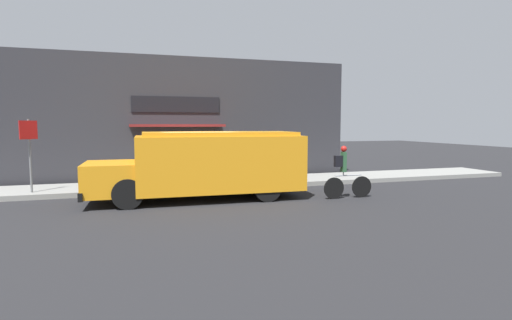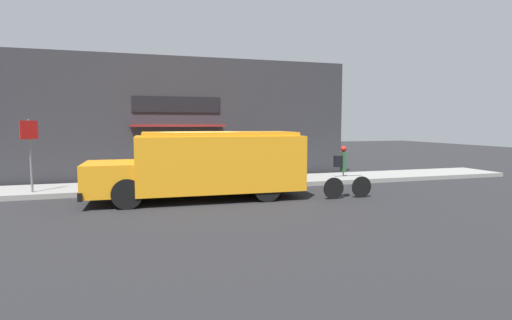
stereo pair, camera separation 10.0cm
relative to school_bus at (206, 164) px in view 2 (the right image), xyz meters
name	(u,v)px [view 2 (the right image)]	position (x,y,z in m)	size (l,w,h in m)	color
ground_plane	(199,192)	(-0.02, 1.42, -1.14)	(70.00, 70.00, 0.00)	#232326
sidewalk	(194,185)	(-0.02, 2.60, -1.06)	(28.00, 2.35, 0.17)	gray
storefront	(188,120)	(-0.03, 4.09, 1.44)	(14.14, 1.02, 5.17)	#2D2D33
school_bus	(206,164)	(0.00, 0.00, 0.00)	(6.77, 2.78, 2.16)	orange
cyclist	(345,174)	(4.30, -1.24, -0.35)	(1.71, 0.20, 1.71)	black
stop_sign_post	(30,143)	(-5.44, 1.92, 0.64)	(0.45, 0.45, 2.40)	slate
trash_bin	(246,169)	(2.09, 2.70, -0.53)	(0.54, 0.54, 0.87)	#2D5138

